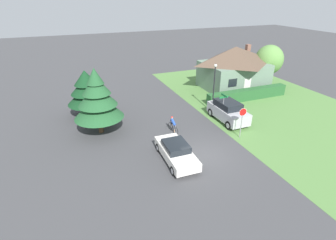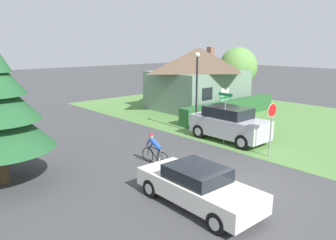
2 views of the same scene
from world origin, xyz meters
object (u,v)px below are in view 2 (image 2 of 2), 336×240
at_px(sedan_left_lane, 198,186).
at_px(stop_sign, 272,120).
at_px(street_name_sign, 225,109).
at_px(deciduous_tree_right, 238,67).
at_px(street_lamp, 197,83).
at_px(parked_suv_right, 229,124).
at_px(cyclist, 155,150).
at_px(cottage_house, 198,77).

distance_m(sedan_left_lane, stop_sign, 6.42).
bearing_deg(street_name_sign, deciduous_tree_right, 33.60).
bearing_deg(street_name_sign, street_lamp, 78.89).
relative_size(sedan_left_lane, street_lamp, 0.92).
height_order(parked_suv_right, street_name_sign, street_name_sign).
relative_size(cyclist, parked_suv_right, 0.37).
xyz_separation_m(cyclist, parked_suv_right, (5.56, 0.16, 0.28)).
bearing_deg(parked_suv_right, deciduous_tree_right, -56.09).
bearing_deg(cottage_house, deciduous_tree_right, -7.50).
distance_m(sedan_left_lane, street_lamp, 9.61).
xyz_separation_m(parked_suv_right, street_lamp, (-0.28, 2.28, 2.15)).
relative_size(sedan_left_lane, stop_sign, 1.73).
xyz_separation_m(cottage_house, sedan_left_lane, (-13.01, -12.13, -1.97)).
height_order(cottage_house, stop_sign, cottage_house).
distance_m(cyclist, deciduous_tree_right, 18.10).
height_order(stop_sign, street_name_sign, street_name_sign).
bearing_deg(deciduous_tree_right, cyclist, -155.23).
bearing_deg(stop_sign, cottage_house, -117.43).
bearing_deg(cyclist, parked_suv_right, -94.62).
bearing_deg(street_name_sign, cottage_house, 50.74).
xyz_separation_m(cyclist, street_name_sign, (4.78, -0.12, 1.27)).
relative_size(cyclist, deciduous_tree_right, 0.32).
height_order(cottage_house, street_name_sign, cottage_house).
height_order(sedan_left_lane, stop_sign, stop_sign).
bearing_deg(cyclist, street_name_sign, -97.74).
height_order(sedan_left_lane, street_lamp, street_lamp).
relative_size(cyclist, stop_sign, 0.63).
bearing_deg(street_lamp, street_name_sign, -101.11).
bearing_deg(deciduous_tree_right, cottage_house, 171.99).
bearing_deg(stop_sign, street_lamp, -91.39).
bearing_deg(sedan_left_lane, cottage_house, -45.58).
relative_size(cottage_house, parked_suv_right, 1.80).
bearing_deg(parked_suv_right, street_name_sign, 109.37).
height_order(cottage_house, sedan_left_lane, cottage_house).
bearing_deg(sedan_left_lane, parked_suv_right, -58.13).
distance_m(stop_sign, street_name_sign, 2.79).
height_order(sedan_left_lane, cyclist, cyclist).
xyz_separation_m(cyclist, street_lamp, (5.28, 2.44, 2.43)).
height_order(sedan_left_lane, street_name_sign, street_name_sign).
bearing_deg(street_lamp, parked_suv_right, -83.11).
xyz_separation_m(parked_suv_right, street_name_sign, (-0.78, -0.28, 0.99)).
relative_size(cottage_house, street_lamp, 1.60).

